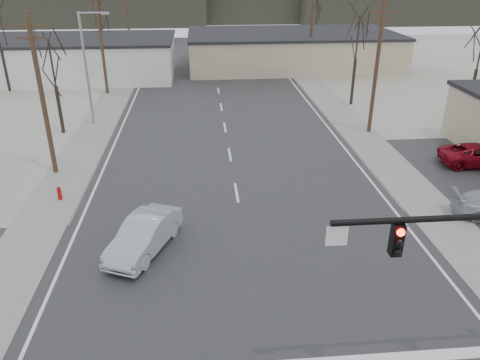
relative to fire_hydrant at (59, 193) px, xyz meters
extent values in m
plane|color=silver|center=(10.20, -8.00, -0.45)|extent=(140.00, 140.00, 0.00)
cube|color=#29292C|center=(10.20, 7.00, -0.43)|extent=(18.00, 110.00, 0.05)
cube|color=#29292C|center=(10.20, -8.00, -0.43)|extent=(90.00, 10.00, 0.04)
cube|color=gray|center=(-0.40, 12.00, -0.42)|extent=(3.00, 90.00, 0.06)
cube|color=gray|center=(20.80, 12.00, -0.42)|extent=(3.00, 90.00, 0.06)
cube|color=black|center=(13.50, -14.20, 5.15)|extent=(0.32, 0.30, 1.00)
sphere|color=#FF0C05|center=(13.50, -14.37, 5.47)|extent=(0.22, 0.22, 0.22)
cube|color=silver|center=(11.80, -14.20, 5.35)|extent=(0.60, 0.04, 0.60)
cylinder|color=#A50C0C|center=(0.00, 0.00, -0.10)|extent=(0.24, 0.24, 0.70)
sphere|color=#A50C0C|center=(0.00, 0.00, 0.30)|extent=(0.24, 0.24, 0.24)
cube|color=silver|center=(-5.80, 32.00, 1.65)|extent=(22.00, 12.00, 4.20)
cube|color=black|center=(-5.80, 32.00, 3.90)|extent=(22.30, 12.30, 0.30)
cube|color=#C1B593|center=(20.20, 36.00, 1.55)|extent=(26.00, 14.00, 4.00)
cube|color=black|center=(20.20, 36.00, 3.70)|extent=(26.30, 14.30, 0.30)
cylinder|color=#4B3223|center=(-1.30, 4.00, 4.55)|extent=(0.30, 0.30, 10.00)
cube|color=#4B3223|center=(-1.30, 4.00, 8.75)|extent=(2.20, 0.12, 0.12)
cube|color=#4B3223|center=(-1.30, 4.00, 8.05)|extent=(1.60, 0.12, 0.12)
cylinder|color=#4B3223|center=(-1.30, 24.00, 4.55)|extent=(0.30, 0.30, 10.00)
cube|color=#4B3223|center=(-1.30, 24.00, 8.05)|extent=(1.60, 0.12, 0.12)
cylinder|color=#4B3223|center=(-1.30, 44.00, 4.55)|extent=(0.30, 0.30, 10.00)
cylinder|color=#4B3223|center=(21.70, 10.00, 4.55)|extent=(0.30, 0.30, 10.00)
cube|color=#4B3223|center=(21.70, 10.00, 8.75)|extent=(2.20, 0.12, 0.12)
cube|color=#4B3223|center=(21.70, 10.00, 8.05)|extent=(1.60, 0.12, 0.12)
cylinder|color=#4B3223|center=(21.70, 32.00, 4.55)|extent=(0.30, 0.30, 10.00)
cylinder|color=gray|center=(-0.80, 14.00, 4.05)|extent=(0.20, 0.20, 9.00)
cylinder|color=gray|center=(0.20, 14.00, 8.45)|extent=(2.00, 0.12, 0.12)
cube|color=gray|center=(1.20, 14.00, 8.40)|extent=(0.60, 0.25, 0.18)
cylinder|color=#2E241C|center=(-2.80, 12.00, 1.42)|extent=(0.28, 0.28, 3.75)
cylinder|color=#2E241C|center=(-2.80, 12.00, 4.80)|extent=(0.14, 0.14, 3.75)
cylinder|color=#2E241C|center=(22.70, 18.00, 1.67)|extent=(0.28, 0.28, 4.25)
cylinder|color=#2E241C|center=(22.70, 18.00, 5.50)|extent=(0.14, 0.14, 4.25)
cylinder|color=#2E241C|center=(-3.80, 38.00, 1.80)|extent=(0.28, 0.28, 4.50)
cylinder|color=#2E241C|center=(-3.80, 38.00, 5.85)|extent=(0.14, 0.14, 4.50)
cylinder|color=#2E241C|center=(25.20, 44.00, 1.55)|extent=(0.28, 0.28, 4.00)
cylinder|color=#2E241C|center=(25.20, 44.00, 5.15)|extent=(0.14, 0.14, 4.00)
cylinder|color=#2E241C|center=(32.20, 14.00, 1.55)|extent=(0.28, 0.28, 4.00)
cylinder|color=#2E241C|center=(-11.80, 26.00, 1.80)|extent=(0.28, 0.28, 4.50)
cube|color=#333026|center=(-24.80, 84.00, 3.05)|extent=(70.00, 18.00, 7.00)
cube|color=#333026|center=(60.20, 82.00, 2.30)|extent=(60.00, 18.00, 5.50)
imported|color=#A5ACAF|center=(5.39, -5.65, 0.41)|extent=(3.54, 5.25, 1.64)
imported|color=black|center=(15.56, 31.97, 0.33)|extent=(3.41, 5.43, 1.47)
imported|color=black|center=(3.00, 57.00, 0.37)|extent=(2.02, 4.61, 1.55)
imported|color=maroon|center=(26.73, 2.74, 0.29)|extent=(5.29, 2.78, 1.42)
camera|label=1|loc=(8.25, -24.72, 12.10)|focal=35.00mm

